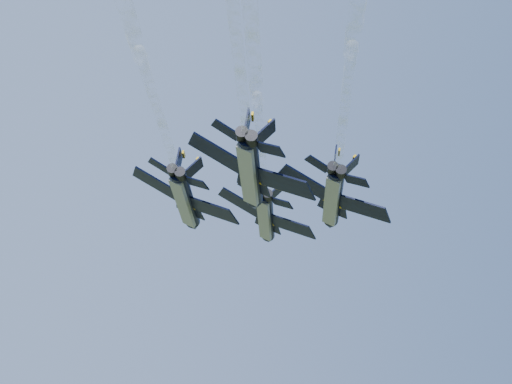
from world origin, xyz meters
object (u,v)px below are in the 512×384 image
object	(u,v)px
jet_left	(186,200)
jet_right	(333,198)
jet_lead	(267,217)
jet_slot	(251,172)

from	to	relation	value
jet_left	jet_right	world-z (taller)	same
jet_lead	jet_right	world-z (taller)	same
jet_slot	jet_lead	bearing A→B (deg)	90.94
jet_lead	jet_left	xyz separation A→B (m)	(-13.01, -7.46, 0.00)
jet_lead	jet_slot	distance (m)	25.50
jet_left	jet_lead	bearing A→B (deg)	54.38
jet_left	jet_right	size ratio (longest dim) A/B	1.00
jet_lead	jet_right	xyz separation A→B (m)	(3.21, -14.27, 0.00)
jet_lead	jet_left	size ratio (longest dim) A/B	1.00
jet_lead	jet_slot	bearing A→B (deg)	-89.06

